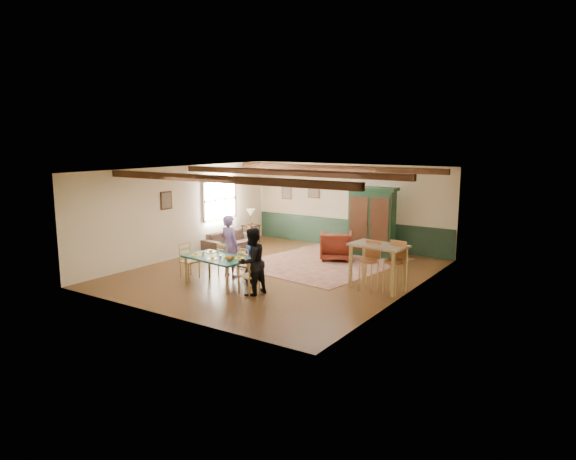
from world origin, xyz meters
The scene contains 35 objects.
floor centered at (0.00, 0.00, 0.00)m, with size 8.00×8.00×0.00m, color #482A14.
wall_back centered at (0.00, 4.00, 1.35)m, with size 7.00×0.02×2.70m, color beige.
wall_left centered at (-3.50, 0.00, 1.35)m, with size 0.02×8.00×2.70m, color beige.
wall_right centered at (3.50, 0.00, 1.35)m, with size 0.02×8.00×2.70m, color beige.
ceiling centered at (0.00, 0.00, 2.70)m, with size 7.00×8.00×0.02m, color white.
wainscot_back centered at (0.00, 3.98, 0.45)m, with size 6.95×0.03×0.90m, color #1B3122.
ceiling_beam_front centered at (0.00, -2.30, 2.61)m, with size 6.95×0.16×0.16m, color #321A0E.
ceiling_beam_mid centered at (0.00, 0.40, 2.61)m, with size 6.95×0.16×0.16m, color #321A0E.
ceiling_beam_back centered at (0.00, 3.00, 2.61)m, with size 6.95×0.16×0.16m, color #321A0E.
window_left centered at (-3.47, 1.70, 1.55)m, with size 0.06×1.60×1.30m, color white, non-canonical shape.
picture_left_wall centered at (-3.47, -0.60, 1.75)m, with size 0.04×0.42×0.52m, color gray, non-canonical shape.
picture_back_a centered at (-1.30, 3.97, 1.80)m, with size 0.45×0.04×0.55m, color gray, non-canonical shape.
picture_back_b centered at (-2.40, 3.97, 1.65)m, with size 0.38×0.04×0.48m, color gray, non-canonical shape.
dining_table centered at (-0.54, -1.78, 0.35)m, with size 1.67×0.93×0.69m, color #1A5350, non-canonical shape.
dining_chair_far_left centered at (-0.82, -1.07, 0.44)m, with size 0.39×0.41×0.88m, color tan, non-canonical shape.
dining_chair_far_right centered at (-0.09, -1.17, 0.44)m, with size 0.39×0.41×0.88m, color tan, non-canonical shape.
dining_chair_end_left centered at (-1.59, -1.65, 0.44)m, with size 0.39×0.41×0.88m, color tan, non-canonical shape.
dining_chair_end_right centered at (0.52, -1.91, 0.44)m, with size 0.39×0.41×0.88m, color tan, non-canonical shape.
person_man centered at (-0.81, -1.00, 0.80)m, with size 0.58×0.38×1.60m, color #7B5B9D.
person_woman centered at (0.61, -1.93, 0.76)m, with size 0.74×0.58×1.53m, color black.
person_child centered at (-0.08, -1.09, 0.46)m, with size 0.45×0.30×0.93m, color #2947A4.
cat centered at (-0.04, -1.94, 0.78)m, with size 0.33×0.13×0.17m, color orange, non-canonical shape.
place_setting_near_left centered at (-1.07, -1.95, 0.75)m, with size 0.37×0.28×0.11m, color yellow, non-canonical shape.
place_setting_near_center centered at (-0.47, -2.02, 0.75)m, with size 0.37×0.28×0.11m, color yellow, non-canonical shape.
place_setting_far_left centered at (-1.01, -1.49, 0.75)m, with size 0.37×0.28×0.11m, color yellow, non-canonical shape.
place_setting_far_right centered at (0.00, -1.62, 0.75)m, with size 0.37×0.28×0.11m, color yellow, non-canonical shape.
area_rug centered at (0.43, 1.64, 0.01)m, with size 3.57×4.24×0.01m, color tan.
armoire centered at (1.17, 3.24, 1.04)m, with size 1.47×0.59×2.07m, color black.
armchair centered at (0.56, 2.15, 0.42)m, with size 0.89×0.91×0.83m, color #521710.
sofa centered at (-3.01, 1.62, 0.27)m, with size 1.86×0.73×0.54m, color #423129.
end_table centered at (-3.10, 2.83, 0.30)m, with size 0.48×0.48×0.60m, color #321A0E, non-canonical shape.
table_lamp centered at (-3.10, 2.83, 0.87)m, with size 0.30×0.30×0.55m, color #CEC085, non-canonical shape.
counter_table centered at (2.80, 0.02, 0.54)m, with size 1.29×0.75×1.08m, color #B7AB8E, non-canonical shape.
bar_stool_left centered at (2.68, -0.21, 0.58)m, with size 0.41×0.45×1.16m, color #C7824D, non-canonical shape.
bar_stool_right centered at (3.23, -0.11, 0.60)m, with size 0.43×0.47×1.20m, color #C7824D, non-canonical shape.
Camera 1 is at (7.47, -10.79, 3.46)m, focal length 32.00 mm.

